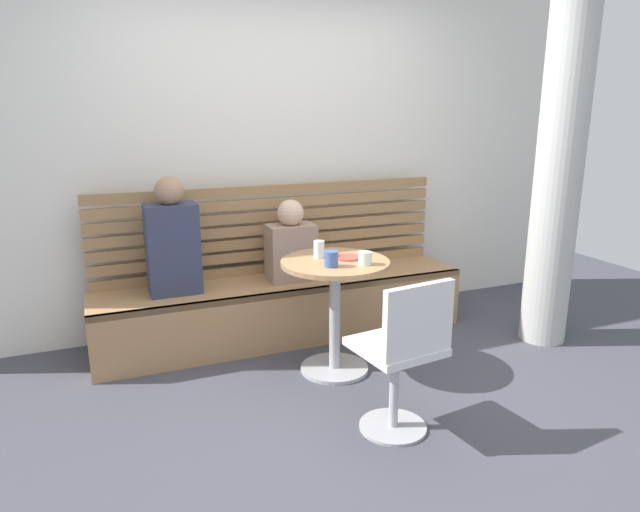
{
  "coord_description": "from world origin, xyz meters",
  "views": [
    {
      "loc": [
        -1.25,
        -2.51,
        1.66
      ],
      "look_at": [
        0.06,
        0.66,
        0.75
      ],
      "focal_mm": 31.6,
      "sensor_mm": 36.0,
      "label": 1
    }
  ],
  "objects_px": {
    "booth_bench": "(285,309)",
    "cup_glass_short": "(365,258)",
    "person_adult": "(172,242)",
    "cup_mug_blue": "(331,259)",
    "person_child_left": "(291,245)",
    "plate_small": "(347,257)",
    "white_chair": "(403,352)",
    "cup_water_clear": "(319,249)",
    "cafe_table": "(335,294)"
  },
  "relations": [
    {
      "from": "booth_bench",
      "to": "cup_glass_short",
      "type": "xyz_separation_m",
      "value": [
        0.25,
        -0.79,
        0.56
      ]
    },
    {
      "from": "person_adult",
      "to": "cup_mug_blue",
      "type": "xyz_separation_m",
      "value": [
        0.81,
        -0.78,
        -0.01
      ]
    },
    {
      "from": "booth_bench",
      "to": "cup_glass_short",
      "type": "relative_size",
      "value": 33.75
    },
    {
      "from": "cup_glass_short",
      "to": "person_adult",
      "type": "bearing_deg",
      "value": 141.18
    },
    {
      "from": "booth_bench",
      "to": "person_child_left",
      "type": "relative_size",
      "value": 4.58
    },
    {
      "from": "plate_small",
      "to": "white_chair",
      "type": "bearing_deg",
      "value": -95.01
    },
    {
      "from": "cup_mug_blue",
      "to": "white_chair",
      "type": "bearing_deg",
      "value": -82.25
    },
    {
      "from": "person_adult",
      "to": "person_child_left",
      "type": "height_order",
      "value": "person_adult"
    },
    {
      "from": "cup_water_clear",
      "to": "white_chair",
      "type": "bearing_deg",
      "value": -84.7
    },
    {
      "from": "person_child_left",
      "to": "cup_mug_blue",
      "type": "height_order",
      "value": "person_child_left"
    },
    {
      "from": "white_chair",
      "to": "cup_mug_blue",
      "type": "relative_size",
      "value": 8.95
    },
    {
      "from": "cafe_table",
      "to": "white_chair",
      "type": "relative_size",
      "value": 0.87
    },
    {
      "from": "cafe_table",
      "to": "plate_small",
      "type": "relative_size",
      "value": 4.35
    },
    {
      "from": "cup_mug_blue",
      "to": "plate_small",
      "type": "relative_size",
      "value": 0.56
    },
    {
      "from": "white_chair",
      "to": "person_child_left",
      "type": "relative_size",
      "value": 1.44
    },
    {
      "from": "booth_bench",
      "to": "cup_glass_short",
      "type": "height_order",
      "value": "cup_glass_short"
    },
    {
      "from": "cafe_table",
      "to": "plate_small",
      "type": "xyz_separation_m",
      "value": [
        0.09,
        0.02,
        0.23
      ]
    },
    {
      "from": "plate_small",
      "to": "cafe_table",
      "type": "bearing_deg",
      "value": -167.32
    },
    {
      "from": "white_chair",
      "to": "cup_water_clear",
      "type": "xyz_separation_m",
      "value": [
        -0.08,
        0.91,
        0.33
      ]
    },
    {
      "from": "booth_bench",
      "to": "plate_small",
      "type": "distance_m",
      "value": 0.84
    },
    {
      "from": "white_chair",
      "to": "cup_mug_blue",
      "type": "height_order",
      "value": "white_chair"
    },
    {
      "from": "white_chair",
      "to": "cup_glass_short",
      "type": "relative_size",
      "value": 10.63
    },
    {
      "from": "cup_water_clear",
      "to": "cup_mug_blue",
      "type": "distance_m",
      "value": 0.22
    },
    {
      "from": "booth_bench",
      "to": "plate_small",
      "type": "relative_size",
      "value": 15.88
    },
    {
      "from": "white_chair",
      "to": "person_adult",
      "type": "distance_m",
      "value": 1.77
    },
    {
      "from": "plate_small",
      "to": "person_adult",
      "type": "bearing_deg",
      "value": 146.62
    },
    {
      "from": "cafe_table",
      "to": "person_adult",
      "type": "relative_size",
      "value": 0.94
    },
    {
      "from": "white_chair",
      "to": "cafe_table",
      "type": "bearing_deg",
      "value": 91.21
    },
    {
      "from": "person_child_left",
      "to": "cup_water_clear",
      "type": "relative_size",
      "value": 5.35
    },
    {
      "from": "cup_glass_short",
      "to": "booth_bench",
      "type": "bearing_deg",
      "value": 107.31
    },
    {
      "from": "booth_bench",
      "to": "white_chair",
      "type": "bearing_deg",
      "value": -84.66
    },
    {
      "from": "person_adult",
      "to": "cup_glass_short",
      "type": "distance_m",
      "value": 1.31
    },
    {
      "from": "cup_glass_short",
      "to": "cup_mug_blue",
      "type": "height_order",
      "value": "cup_mug_blue"
    },
    {
      "from": "cafe_table",
      "to": "person_adult",
      "type": "distance_m",
      "value": 1.14
    },
    {
      "from": "booth_bench",
      "to": "cup_mug_blue",
      "type": "xyz_separation_m",
      "value": [
        0.04,
        -0.76,
        0.57
      ]
    },
    {
      "from": "white_chair",
      "to": "plate_small",
      "type": "relative_size",
      "value": 5.0
    },
    {
      "from": "cafe_table",
      "to": "plate_small",
      "type": "distance_m",
      "value": 0.25
    },
    {
      "from": "person_child_left",
      "to": "plate_small",
      "type": "distance_m",
      "value": 0.65
    },
    {
      "from": "cafe_table",
      "to": "person_adult",
      "type": "bearing_deg",
      "value": 143.19
    },
    {
      "from": "person_child_left",
      "to": "cup_mug_blue",
      "type": "relative_size",
      "value": 6.2
    },
    {
      "from": "person_adult",
      "to": "cup_water_clear",
      "type": "relative_size",
      "value": 7.17
    },
    {
      "from": "booth_bench",
      "to": "cup_water_clear",
      "type": "bearing_deg",
      "value": -84.59
    },
    {
      "from": "cafe_table",
      "to": "white_chair",
      "type": "bearing_deg",
      "value": -88.79
    },
    {
      "from": "cup_mug_blue",
      "to": "cup_glass_short",
      "type": "bearing_deg",
      "value": -9.95
    },
    {
      "from": "cafe_table",
      "to": "plate_small",
      "type": "bearing_deg",
      "value": 12.68
    },
    {
      "from": "booth_bench",
      "to": "cafe_table",
      "type": "xyz_separation_m",
      "value": [
        0.12,
        -0.64,
        0.3
      ]
    },
    {
      "from": "cafe_table",
      "to": "cup_mug_blue",
      "type": "relative_size",
      "value": 7.79
    },
    {
      "from": "booth_bench",
      "to": "cup_water_clear",
      "type": "xyz_separation_m",
      "value": [
        0.05,
        -0.54,
        0.57
      ]
    },
    {
      "from": "white_chair",
      "to": "plate_small",
      "type": "height_order",
      "value": "white_chair"
    },
    {
      "from": "cup_glass_short",
      "to": "cup_water_clear",
      "type": "distance_m",
      "value": 0.32
    }
  ]
}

